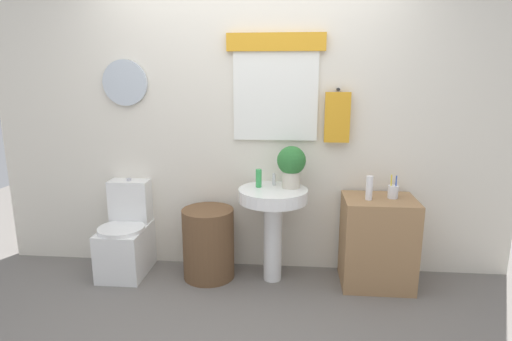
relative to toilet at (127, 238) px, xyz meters
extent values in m
plane|color=slate|center=(1.04, -0.89, -0.30)|extent=(8.00, 8.00, 0.00)
cube|color=silver|center=(1.04, 0.26, 1.00)|extent=(4.40, 0.10, 2.60)
cube|color=white|center=(1.25, 0.20, 1.19)|extent=(0.68, 0.03, 0.72)
cube|color=gold|center=(1.25, 0.18, 1.61)|extent=(0.78, 0.04, 0.14)
cylinder|color=silver|center=(0.00, 0.19, 1.30)|extent=(0.38, 0.03, 0.38)
cylinder|color=black|center=(1.75, 0.18, 1.25)|extent=(0.02, 0.06, 0.02)
cube|color=gold|center=(1.75, 0.16, 1.03)|extent=(0.20, 0.05, 0.40)
cube|color=white|center=(0.00, -0.04, -0.10)|extent=(0.36, 0.50, 0.41)
cylinder|color=white|center=(0.00, -0.10, 0.12)|extent=(0.38, 0.38, 0.03)
cube|color=white|center=(0.00, 0.13, 0.29)|extent=(0.34, 0.18, 0.37)
cylinder|color=silver|center=(0.00, 0.13, 0.49)|extent=(0.04, 0.04, 0.02)
cylinder|color=brown|center=(0.72, -0.04, -0.01)|extent=(0.43, 0.43, 0.59)
cylinder|color=white|center=(1.25, -0.04, 0.04)|extent=(0.15, 0.15, 0.68)
cylinder|color=white|center=(1.25, -0.04, 0.43)|extent=(0.55, 0.55, 0.10)
cylinder|color=silver|center=(1.25, 0.08, 0.53)|extent=(0.03, 0.03, 0.10)
cube|color=#9E754C|center=(2.09, -0.04, 0.06)|extent=(0.56, 0.44, 0.72)
cylinder|color=green|center=(1.13, 0.01, 0.55)|extent=(0.05, 0.05, 0.15)
cylinder|color=beige|center=(1.39, 0.02, 0.54)|extent=(0.14, 0.14, 0.13)
sphere|color=#2D7033|center=(1.39, 0.02, 0.70)|extent=(0.23, 0.23, 0.23)
cylinder|color=white|center=(1.99, -0.08, 0.51)|extent=(0.05, 0.05, 0.19)
cylinder|color=silver|center=(2.18, -0.02, 0.47)|extent=(0.08, 0.08, 0.10)
cylinder|color=blue|center=(2.20, -0.02, 0.52)|extent=(0.02, 0.04, 0.18)
cylinder|color=yellow|center=(2.17, -0.02, 0.52)|extent=(0.01, 0.03, 0.18)
camera|label=1|loc=(1.40, -3.22, 1.36)|focal=29.17mm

